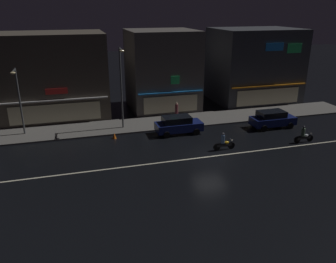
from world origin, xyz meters
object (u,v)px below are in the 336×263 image
Objects in this scene: streetlamp_west at (19,96)px; motorcycle_lead at (224,143)px; parked_car_trailing at (272,119)px; streetlamp_mid at (121,82)px; motorcycle_following at (304,135)px; parked_car_near_kerb at (178,125)px; traffic_cone at (114,136)px; pedestrian_on_sidewalk at (177,112)px.

streetlamp_west reaches higher than motorcycle_lead.
motorcycle_lead is (16.14, -7.95, -3.13)m from streetlamp_west.
motorcycle_lead is at bearing 28.95° from parked_car_trailing.
streetlamp_mid is 4.00× the size of motorcycle_lead.
streetlamp_mid is at bearing 151.32° from motorcycle_following.
streetlamp_mid is 1.77× the size of parked_car_trailing.
parked_car_trailing is at bearing -5.50° from parked_car_near_kerb.
traffic_cone is at bearing 160.03° from motorcycle_following.
pedestrian_on_sidewalk is (14.60, 0.12, -2.74)m from streetlamp_west.
parked_car_near_kerb is (-0.89, -3.36, -0.16)m from pedestrian_on_sidewalk.
streetlamp_west is at bearing -10.18° from parked_car_trailing.
streetlamp_mid is 4.00× the size of motorcycle_following.
pedestrian_on_sidewalk reaches higher than motorcycle_lead.
streetlamp_west is 0.79× the size of streetlamp_mid.
parked_car_near_kerb is at bearing -35.54° from pedestrian_on_sidewalk.
traffic_cone is at bearing 176.94° from parked_car_near_kerb.
streetlamp_west is 3.19× the size of pedestrian_on_sidewalk.
motorcycle_lead is (2.43, -4.71, -0.24)m from parked_car_near_kerb.
pedestrian_on_sidewalk reaches higher than parked_car_near_kerb.
motorcycle_following is (9.79, -5.11, -0.24)m from parked_car_near_kerb.
pedestrian_on_sidewalk is 7.47m from traffic_cone.
parked_car_near_kerb is at bearing 151.55° from motorcycle_following.
parked_car_trailing is 15.28m from traffic_cone.
pedestrian_on_sidewalk is 8.22m from motorcycle_lead.
streetlamp_mid is 13.81× the size of traffic_cone.
streetlamp_mid is at bearing -102.46° from pedestrian_on_sidewalk.
streetlamp_mid is at bearing 132.47° from motorcycle_lead.
parked_car_trailing is (23.04, -4.14, -2.90)m from streetlamp_west.
pedestrian_on_sidewalk is at bearing 24.13° from traffic_cone.
parked_car_trailing is (8.44, -4.25, -0.16)m from pedestrian_on_sidewalk.
traffic_cone is at bearing -117.81° from streetlamp_mid.
pedestrian_on_sidewalk is 3.47m from parked_car_near_kerb.
parked_car_near_kerb reaches higher than motorcycle_lead.
parked_car_near_kerb is at bearing -28.25° from streetlamp_mid.
motorcycle_following is (14.52, -7.65, -3.95)m from streetlamp_mid.
motorcycle_following reaches higher than traffic_cone.
parked_car_near_kerb is at bearing 115.11° from motorcycle_lead.
traffic_cone is (-1.17, -2.22, -4.31)m from streetlamp_mid.
pedestrian_on_sidewalk is 0.44× the size of parked_car_near_kerb.
pedestrian_on_sidewalk is at bearing 135.54° from motorcycle_following.
traffic_cone is (-5.90, 0.32, -0.59)m from parked_car_near_kerb.
motorcycle_lead is (-6.89, -3.81, -0.24)m from parked_car_trailing.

